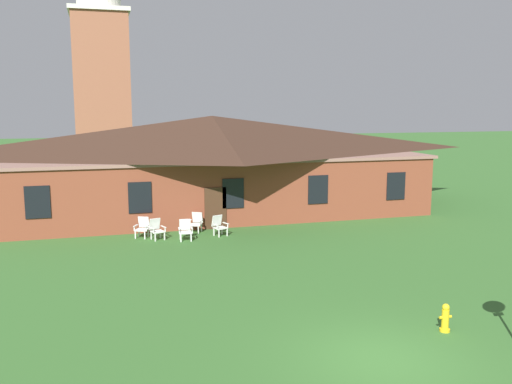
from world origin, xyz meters
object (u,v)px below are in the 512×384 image
Objects in this scene: lawn_chair_right_end at (219,225)px; lawn_chair_by_porch at (143,227)px; lawn_chair_near_door at (156,229)px; lawn_chair_left_end at (185,229)px; lawn_chair_middle at (196,222)px; fire_hydrant at (445,318)px.

lawn_chair_by_porch is at bearing 169.91° from lawn_chair_right_end.
lawn_chair_left_end is (1.25, -0.53, 0.00)m from lawn_chair_near_door.
lawn_chair_left_end is at bearing -22.97° from lawn_chair_near_door.
lawn_chair_middle is at bearing 25.34° from lawn_chair_near_door.
lawn_chair_right_end is (1.68, 0.47, 0.00)m from lawn_chair_left_end.
lawn_chair_by_porch is 2.14m from lawn_chair_left_end.
lawn_chair_near_door is at bearing 178.77° from lawn_chair_right_end.
lawn_chair_middle is 1.37m from lawn_chair_right_end.
lawn_chair_near_door is (0.58, -0.56, 0.00)m from lawn_chair_by_porch.
fire_hydrant is at bearing -74.51° from lawn_chair_right_end.
lawn_chair_near_door is 1.21× the size of fire_hydrant.
fire_hydrant is at bearing -63.20° from lawn_chair_near_door.
lawn_chair_left_end is 1.00× the size of lawn_chair_right_end.
lawn_chair_by_porch is 1.00× the size of lawn_chair_left_end.
lawn_chair_right_end is at bearing 15.56° from lawn_chair_left_end.
lawn_chair_right_end is 13.19m from fire_hydrant.
lawn_chair_left_end is 1.21× the size of fire_hydrant.
lawn_chair_near_door is 1.36m from lawn_chair_left_end.
fire_hydrant is at bearing -72.09° from lawn_chair_middle.
lawn_chair_near_door is 2.93m from lawn_chair_right_end.
fire_hydrant is (5.20, -12.24, -0.12)m from lawn_chair_left_end.
lawn_chair_by_porch is at bearing -171.40° from lawn_chair_middle.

